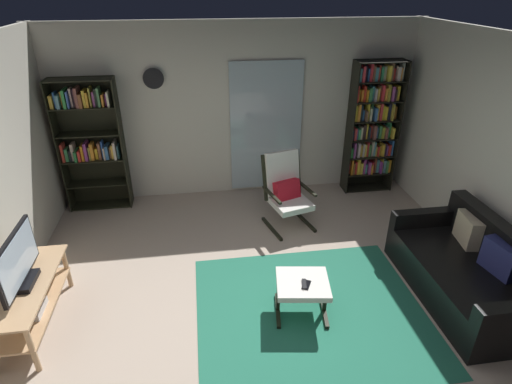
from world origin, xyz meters
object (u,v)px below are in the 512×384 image
Objects in this scene: lounge_armchair at (286,189)px; ottoman at (302,287)px; bookshelf_near_tv at (90,138)px; tv_stand at (29,299)px; bookshelf_near_sofa at (372,125)px; cell_phone at (306,285)px; leather_sofa at (469,272)px; tv_remote at (304,284)px; wall_clock at (153,78)px; television at (18,263)px.

ottoman is at bearing -96.67° from lounge_armchair.
bookshelf_near_tv is at bearing 132.51° from ottoman.
bookshelf_near_sofa is (4.38, 2.44, 0.74)m from tv_stand.
leather_sofa is at bearing 29.80° from cell_phone.
tv_stand reaches higher than tv_remote.
wall_clock is at bearing 145.14° from cell_phone.
leather_sofa is at bearing 12.99° from tv_remote.
lounge_armchair is at bearing -31.96° from wall_clock.
bookshelf_near_sofa is at bearing 28.98° from television.
wall_clock reaches higher than leather_sofa.
tv_stand is 2.66m from tv_remote.
lounge_armchair reaches higher than tv_remote.
wall_clock is at bearing 148.04° from lounge_armchair.
bookshelf_near_tv is 1.24m from wall_clock.
leather_sofa is 1.84m from ottoman.
leather_sofa is (4.49, -0.18, -0.05)m from tv_stand.
television reaches higher than cell_phone.
leather_sofa is (4.29, -2.66, -0.79)m from bookshelf_near_tv.
wall_clock reaches higher than tv_remote.
tv_stand is 4.26× the size of wall_clock.
tv_stand is at bearing -174.43° from tv_remote.
bookshelf_near_sofa is at bearing 29.89° from lounge_armchair.
bookshelf_near_tv is at bearing -171.43° from wall_clock.
bookshelf_near_sofa is at bearing -0.57° from bookshelf_near_tv.
ottoman is (2.65, -0.21, -0.43)m from television.
bookshelf_near_tv is 6.62× the size of wall_clock.
wall_clock is at bearing 117.95° from ottoman.
leather_sofa is at bearing -87.72° from bookshelf_near_sofa.
bookshelf_near_sofa reaches higher than cell_phone.
television is 2.71m from cell_phone.
tv_stand is 5.07m from bookshelf_near_sofa.
television is 4.51m from leather_sofa.
wall_clock is (-1.50, 2.82, 1.52)m from ottoman.
television reaches higher than tv_stand.
lounge_armchair is (2.86, 1.56, 0.19)m from tv_stand.
television reaches higher than leather_sofa.
tv_stand is 3.26m from lounge_armchair.
television is 2.84× the size of wall_clock.
lounge_armchair is 7.10× the size of tv_remote.
tv_remote is at bearing -48.02° from bookshelf_near_tv.
tv_remote is at bearing -122.77° from bookshelf_near_sofa.
wall_clock is (-1.52, 2.88, 1.44)m from cell_phone.
tv_remote is at bearing 179.30° from cell_phone.
tv_stand is at bearing -158.14° from cell_phone.
tv_remote is (2.46, -2.73, -0.67)m from bookshelf_near_tv.
leather_sofa is at bearing -2.34° from tv_stand.
bookshelf_near_sofa is 3.27m from tv_remote.
lounge_armchair is (-1.53, -0.88, -0.55)m from bookshelf_near_sofa.
ottoman is at bearing -4.57° from television.
television is at bearing -113.77° from wall_clock.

